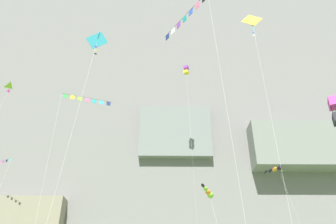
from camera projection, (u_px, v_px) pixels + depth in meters
The scene contains 9 objects.
cliff_face at pixel (173, 140), 71.89m from camera, with size 180.00×31.48×67.44m.
kite_delta_low_right at pixel (7, 101), 35.51m from camera, with size 1.34×6.47×23.19m.
kite_windsock_upper_right at pixel (275, 170), 43.28m from camera, with size 2.91×7.81×18.82m.
kite_diamond_near_cliff at pixel (253, 29), 29.29m from camera, with size 1.75×1.88×25.81m.
kite_box_mid_center at pixel (186, 71), 51.63m from camera, with size 1.24×3.14×35.14m.
kite_diamond_front_field at pixel (96, 46), 30.54m from camera, with size 2.34×3.48×25.10m.
kite_windsock_mid_right at pixel (208, 193), 30.09m from camera, with size 2.38×6.59×11.95m.
kite_banner_high_right at pixel (186, 23), 29.04m from camera, with size 4.66×6.23×25.09m.
kite_banner_high_left at pixel (83, 109), 32.81m from camera, with size 4.77×2.61×20.93m.
Camera 1 is at (-1.84, -4.59, 2.73)m, focal length 35.73 mm.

